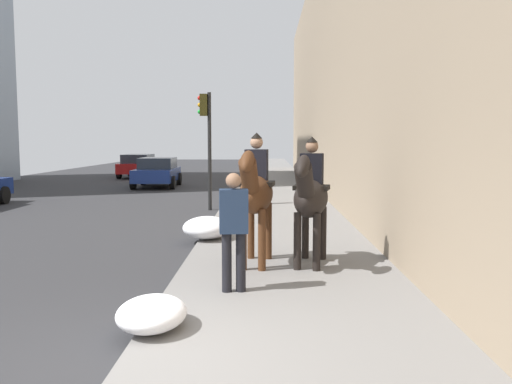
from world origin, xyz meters
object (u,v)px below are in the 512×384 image
(mounted_horse_near, at_px, (255,192))
(car_mid_lane, at_px, (157,172))
(car_far_lane, at_px, (139,165))
(pedestrian_greeting, at_px, (234,224))
(mounted_horse_far, at_px, (310,196))
(traffic_light_near_curb, at_px, (207,132))

(mounted_horse_near, xyz_separation_m, car_mid_lane, (17.02, 5.14, -0.63))
(car_far_lane, bearing_deg, pedestrian_greeting, -164.86)
(mounted_horse_far, relative_size, traffic_light_near_curb, 0.58)
(car_mid_lane, height_order, traffic_light_near_curb, traffic_light_near_curb)
(mounted_horse_far, bearing_deg, pedestrian_greeting, -23.82)
(pedestrian_greeting, height_order, car_far_lane, pedestrian_greeting)
(mounted_horse_far, relative_size, car_far_lane, 0.48)
(car_far_lane, height_order, traffic_light_near_curb, traffic_light_near_curb)
(mounted_horse_far, xyz_separation_m, car_mid_lane, (17.01, 6.09, -0.56))
(mounted_horse_near, distance_m, car_far_lane, 25.23)
(mounted_horse_near, height_order, car_mid_lane, mounted_horse_near)
(traffic_light_near_curb, bearing_deg, mounted_horse_near, -168.16)
(mounted_horse_near, relative_size, car_far_lane, 0.50)
(mounted_horse_far, xyz_separation_m, car_far_lane, (24.00, 8.65, -0.57))
(pedestrian_greeting, height_order, traffic_light_near_curb, traffic_light_near_curb)
(mounted_horse_near, relative_size, mounted_horse_far, 1.03)
(mounted_horse_near, distance_m, mounted_horse_far, 0.95)
(mounted_horse_near, height_order, pedestrian_greeting, mounted_horse_near)
(pedestrian_greeting, bearing_deg, mounted_horse_far, -42.74)
(mounted_horse_far, distance_m, pedestrian_greeting, 2.07)
(mounted_horse_far, xyz_separation_m, pedestrian_greeting, (-1.65, 1.22, -0.23))
(pedestrian_greeting, height_order, car_mid_lane, pedestrian_greeting)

